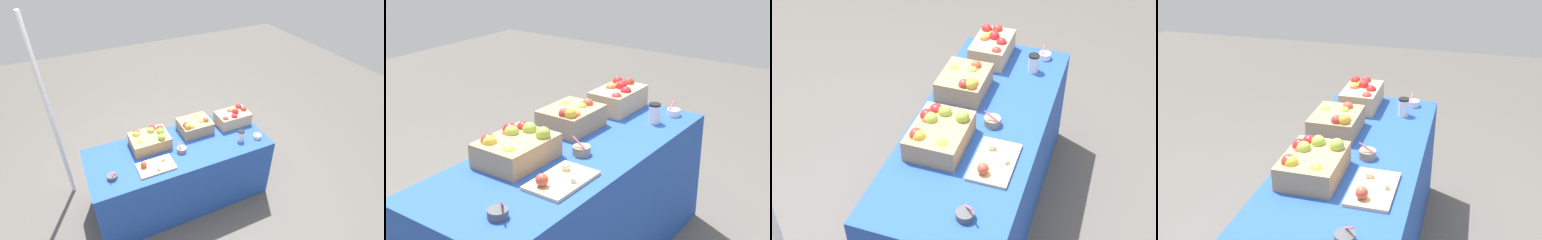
% 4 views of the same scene
% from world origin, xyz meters
% --- Properties ---
extents(ground_plane, '(10.00, 10.00, 0.00)m').
position_xyz_m(ground_plane, '(0.00, 0.00, 0.00)').
color(ground_plane, '#56514C').
extents(table, '(1.90, 0.76, 0.74)m').
position_xyz_m(table, '(0.00, 0.00, 0.37)').
color(table, '#234CAD').
rests_on(table, ground_plane).
extents(apple_crate_left, '(0.37, 0.24, 0.19)m').
position_xyz_m(apple_crate_left, '(0.73, 0.14, 0.82)').
color(apple_crate_left, tan).
rests_on(apple_crate_left, table).
extents(apple_crate_middle, '(0.35, 0.29, 0.18)m').
position_xyz_m(apple_crate_middle, '(0.27, 0.18, 0.81)').
color(apple_crate_middle, tan).
rests_on(apple_crate_middle, table).
extents(apple_crate_right, '(0.39, 0.30, 0.18)m').
position_xyz_m(apple_crate_right, '(-0.26, 0.16, 0.82)').
color(apple_crate_right, tan).
rests_on(apple_crate_right, table).
extents(cutting_board_front, '(0.35, 0.22, 0.08)m').
position_xyz_m(cutting_board_front, '(-0.33, -0.18, 0.76)').
color(cutting_board_front, '#D1B284').
rests_on(cutting_board_front, table).
extents(sample_bowl_near, '(0.08, 0.08, 0.09)m').
position_xyz_m(sample_bowl_near, '(0.83, -0.22, 0.76)').
color(sample_bowl_near, silver).
rests_on(sample_bowl_near, table).
extents(sample_bowl_mid, '(0.10, 0.10, 0.10)m').
position_xyz_m(sample_bowl_mid, '(-0.00, -0.08, 0.77)').
color(sample_bowl_mid, gray).
rests_on(sample_bowl_mid, table).
extents(sample_bowl_far, '(0.09, 0.09, 0.10)m').
position_xyz_m(sample_bowl_far, '(-0.73, -0.15, 0.76)').
color(sample_bowl_far, '#4C4C51').
rests_on(sample_bowl_far, table).
extents(coffee_cup, '(0.07, 0.07, 0.12)m').
position_xyz_m(coffee_cup, '(0.64, -0.18, 0.80)').
color(coffee_cup, silver).
rests_on(coffee_cup, table).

